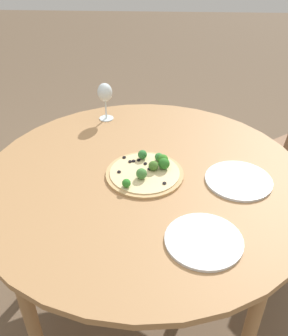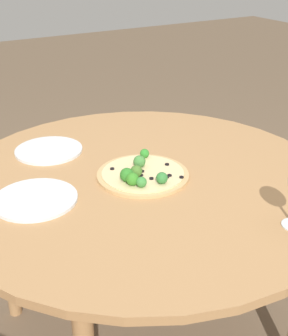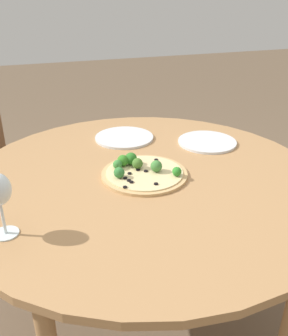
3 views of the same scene
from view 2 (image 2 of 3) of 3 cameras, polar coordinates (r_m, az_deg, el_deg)
dining_table at (r=1.53m, az=-0.13°, el=-3.18°), size 1.24×1.24×0.71m
pizza at (r=1.49m, az=-0.16°, el=-0.72°), size 0.30×0.30×0.06m
plate_near at (r=1.71m, az=-11.53°, el=2.14°), size 0.24×0.24×0.01m
plate_far at (r=1.40m, az=-13.11°, el=-3.71°), size 0.25×0.25×0.01m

